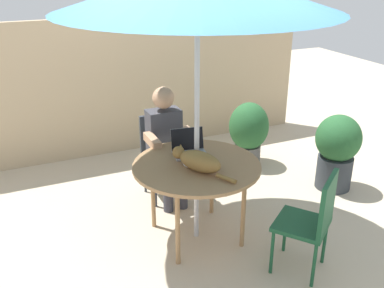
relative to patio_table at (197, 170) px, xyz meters
The scene contains 10 objects.
ground_plane 0.69m from the patio_table, ahead, with size 14.00×14.00×0.00m, color #BCAD93.
fence_back 2.23m from the patio_table, 90.00° to the left, with size 5.01×0.08×1.74m, color tan.
patio_table is the anchor object (origin of this frame).
chair_occupied 0.92m from the patio_table, 90.00° to the left, with size 0.40×0.40×0.88m.
chair_empty 1.05m from the patio_table, 52.60° to the right, with size 0.56×0.56×0.88m.
person_seated 0.74m from the patio_table, 90.00° to the left, with size 0.48×0.48×1.22m.
laptop 0.28m from the patio_table, 82.49° to the left, with size 0.33×0.29×0.21m.
cat 0.18m from the patio_table, 111.00° to the right, with size 0.36×0.60×0.17m.
potted_plant_near_fence 1.73m from the patio_table, 43.71° to the left, with size 0.49×0.49×0.79m.
potted_plant_by_chair 1.83m from the patio_table, ahead, with size 0.49×0.49×0.85m.
Camera 1 is at (-1.44, -3.17, 2.41)m, focal length 41.50 mm.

